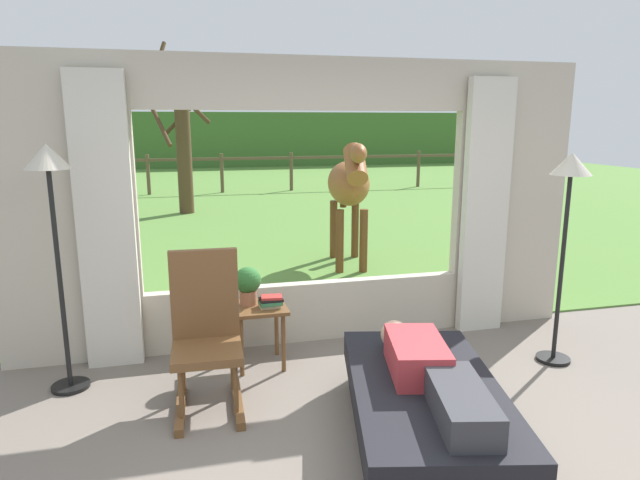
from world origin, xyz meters
The scene contains 16 objects.
back_wall_with_window centered at (0.00, 2.26, 1.25)m, with size 5.20×0.12×2.55m.
curtain_panel_left centered at (-1.69, 2.12, 1.20)m, with size 0.44×0.10×2.40m, color beige.
curtain_panel_right centered at (1.69, 2.12, 1.20)m, with size 0.44×0.10×2.40m, color beige.
outdoor_pasture_lawn centered at (0.00, 13.16, 0.01)m, with size 36.00×21.68×0.02m, color #568438.
distant_hill_ridge centered at (0.00, 23.00, 1.20)m, with size 36.00×2.00×2.40m, color #3E672C.
recliner_sofa centered at (0.33, 0.41, 0.22)m, with size 1.25×1.86×0.42m.
reclining_person centered at (0.33, 0.36, 0.52)m, with size 0.46×1.43×0.22m.
rocking_chair centered at (-0.97, 1.27, 0.55)m, with size 0.50×0.70×1.12m.
side_table centered at (-0.52, 1.81, 0.43)m, with size 0.44×0.44×0.52m.
potted_plant centered at (-0.60, 1.87, 0.70)m, with size 0.22×0.22×0.32m.
book_stack centered at (-0.43, 1.75, 0.57)m, with size 0.20×0.15×0.10m.
floor_lamp_left centered at (-1.99, 1.75, 1.50)m, with size 0.32×0.32×1.86m.
floor_lamp_right centered at (1.93, 1.29, 1.43)m, with size 0.32×0.32×1.77m.
horse centered at (1.12, 4.67, 1.16)m, with size 0.76×1.82×1.73m.
pasture_tree centered at (-1.06, 9.91, 1.62)m, with size 1.34×1.49×3.69m.
pasture_fence_line centered at (0.00, 13.32, 0.74)m, with size 16.10×0.10×1.10m.
Camera 1 is at (-1.07, -2.49, 2.01)m, focal length 30.88 mm.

